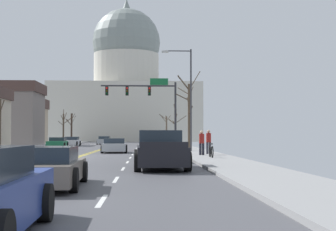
% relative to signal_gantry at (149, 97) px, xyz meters
% --- Properties ---
extents(ground, '(20.00, 180.00, 0.20)m').
position_rel_signal_gantry_xyz_m(ground, '(-4.85, -16.75, -5.37)').
color(ground, '#4A4A4F').
extents(signal_gantry, '(7.91, 0.41, 7.27)m').
position_rel_signal_gantry_xyz_m(signal_gantry, '(0.00, 0.00, 0.00)').
color(signal_gantry, '#28282D').
rests_on(signal_gantry, ground).
extents(street_lamp_right, '(2.49, 0.24, 8.40)m').
position_rel_signal_gantry_xyz_m(street_lamp_right, '(3.03, -11.28, -0.28)').
color(street_lamp_right, '#333338').
rests_on(street_lamp_right, ground).
extents(capitol_building, '(33.63, 19.20, 33.22)m').
position_rel_signal_gantry_xyz_m(capitol_building, '(-4.85, 63.09, 6.89)').
color(capitol_building, beige).
rests_on(capitol_building, ground).
extents(sedan_near_00, '(2.03, 4.60, 1.18)m').
position_rel_signal_gantry_xyz_m(sedan_near_00, '(0.17, -4.48, -4.83)').
color(sedan_near_00, '#B71414').
rests_on(sedan_near_00, ground).
extents(sedan_near_01, '(2.19, 4.57, 1.18)m').
position_rel_signal_gantry_xyz_m(sedan_near_01, '(-2.93, -10.78, -4.84)').
color(sedan_near_01, '#9EA3A8').
rests_on(sedan_near_01, ground).
extents(sedan_near_02, '(2.01, 4.65, 1.24)m').
position_rel_signal_gantry_xyz_m(sedan_near_02, '(0.29, -17.91, -4.80)').
color(sedan_near_02, '#6B6056').
rests_on(sedan_near_02, ground).
extents(sedan_near_03, '(2.06, 4.60, 1.24)m').
position_rel_signal_gantry_xyz_m(sedan_near_03, '(0.17, -24.94, -4.81)').
color(sedan_near_03, '#6B6056').
rests_on(sedan_near_03, ground).
extents(pickup_truck_near_04, '(2.34, 5.31, 1.66)m').
position_rel_signal_gantry_xyz_m(pickup_truck_near_04, '(0.26, -30.50, -4.66)').
color(pickup_truck_near_04, black).
rests_on(pickup_truck_near_04, ground).
extents(sedan_near_05, '(2.08, 4.72, 1.14)m').
position_rel_signal_gantry_xyz_m(sedan_near_05, '(-3.11, -37.98, -4.85)').
color(sedan_near_05, '#6B6056').
rests_on(sedan_near_05, ground).
extents(sedan_oncoming_00, '(2.19, 4.64, 1.20)m').
position_rel_signal_gantry_xyz_m(sedan_oncoming_00, '(-10.27, 4.47, -4.82)').
color(sedan_oncoming_00, '#1E7247').
rests_on(sedan_oncoming_00, ground).
extents(sedan_oncoming_01, '(2.10, 4.26, 1.22)m').
position_rel_signal_gantry_xyz_m(sedan_oncoming_01, '(-10.30, 15.58, -4.82)').
color(sedan_oncoming_01, silver).
rests_on(sedan_oncoming_01, ground).
extents(sedan_oncoming_02, '(2.15, 4.71, 1.27)m').
position_rel_signal_gantry_xyz_m(sedan_oncoming_02, '(-6.74, 25.47, -4.79)').
color(sedan_oncoming_02, '#9EA3A8').
rests_on(sedan_oncoming_02, ground).
extents(flank_building_02, '(11.42, 7.91, 7.59)m').
position_rel_signal_gantry_xyz_m(flank_building_02, '(-23.14, 33.16, -1.55)').
color(flank_building_02, tan).
rests_on(flank_building_02, ground).
extents(bare_tree_00, '(2.38, 2.72, 5.37)m').
position_rel_signal_gantry_xyz_m(bare_tree_00, '(3.47, 11.84, -2.68)').
color(bare_tree_00, brown).
rests_on(bare_tree_00, ground).
extents(bare_tree_02, '(2.09, 2.17, 6.80)m').
position_rel_signal_gantry_xyz_m(bare_tree_02, '(3.32, -9.59, -2.02)').
color(bare_tree_02, '#4C3D2D').
rests_on(bare_tree_02, ground).
extents(bare_tree_03, '(2.55, 2.91, 5.36)m').
position_rel_signal_gantry_xyz_m(bare_tree_03, '(-13.14, 26.18, -2.53)').
color(bare_tree_03, '#4C3D2D').
rests_on(bare_tree_03, ground).
extents(bare_tree_04, '(1.94, 1.47, 4.70)m').
position_rel_signal_gantry_xyz_m(bare_tree_04, '(2.96, 27.76, -2.74)').
color(bare_tree_04, brown).
rests_on(bare_tree_04, ground).
extents(bare_tree_05, '(1.88, 2.32, 4.98)m').
position_rel_signal_gantry_xyz_m(bare_tree_05, '(-12.83, 32.27, -2.61)').
color(bare_tree_05, '#423328').
rests_on(bare_tree_05, ground).
extents(pedestrian_00, '(0.35, 0.34, 1.62)m').
position_rel_signal_gantry_xyz_m(pedestrian_00, '(3.31, -19.38, -4.36)').
color(pedestrian_00, black).
rests_on(pedestrian_00, ground).
extents(pedestrian_01, '(0.35, 0.34, 1.67)m').
position_rel_signal_gantry_xyz_m(pedestrian_01, '(4.00, -17.56, -4.33)').
color(pedestrian_01, '#33333D').
rests_on(pedestrian_01, ground).
extents(bicycle_parked, '(0.12, 1.77, 0.85)m').
position_rel_signal_gantry_xyz_m(bicycle_parked, '(3.49, -22.72, -4.91)').
color(bicycle_parked, black).
rests_on(bicycle_parked, ground).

